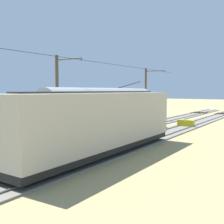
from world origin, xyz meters
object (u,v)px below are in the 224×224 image
(catenary_pole_foreground, at_px, (146,93))
(catenary_pole_mid_near, at_px, (58,95))
(vintage_streetcar, at_px, (105,111))
(boxcar_adjacent, at_px, (100,121))
(track_end_bumper, at_px, (186,123))

(catenary_pole_foreground, relative_size, catenary_pole_mid_near, 1.00)
(catenary_pole_foreground, xyz_separation_m, catenary_pole_mid_near, (0.00, 16.62, 0.00))
(vintage_streetcar, bearing_deg, boxcar_adjacent, 122.88)
(boxcar_adjacent, height_order, track_end_bumper, boxcar_adjacent)
(boxcar_adjacent, height_order, catenary_pole_mid_near, catenary_pole_mid_near)
(boxcar_adjacent, height_order, catenary_pole_foreground, catenary_pole_foreground)
(catenary_pole_mid_near, bearing_deg, track_end_bumper, -117.31)
(boxcar_adjacent, bearing_deg, track_end_bumper, -90.01)
(catenary_pole_foreground, xyz_separation_m, track_end_bumper, (-6.73, 3.57, -3.28))
(catenary_pole_mid_near, relative_size, track_end_bumper, 3.91)
(boxcar_adjacent, bearing_deg, vintage_streetcar, -57.12)
(catenary_pole_foreground, height_order, catenary_pole_mid_near, same)
(catenary_pole_foreground, bearing_deg, vintage_streetcar, 101.04)
(vintage_streetcar, xyz_separation_m, boxcar_adjacent, (-4.12, 6.37, -0.09))
(vintage_streetcar, xyz_separation_m, catenary_pole_mid_near, (2.62, 3.22, 1.42))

